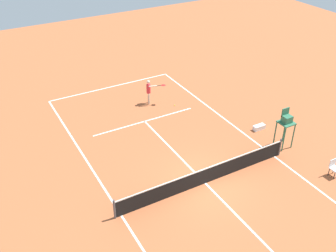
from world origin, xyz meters
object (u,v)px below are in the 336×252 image
at_px(player_serving, 149,90).
at_px(umpire_chair, 286,122).
at_px(courtside_chair_near, 334,167).
at_px(equipment_bag, 259,127).
at_px(tennis_ball, 175,105).

bearing_deg(player_serving, umpire_chair, 44.67).
distance_m(umpire_chair, courtside_chair_near, 3.46).
height_order(player_serving, umpire_chair, umpire_chair).
distance_m(umpire_chair, equipment_bag, 2.48).
bearing_deg(equipment_bag, tennis_ball, -59.52).
bearing_deg(umpire_chair, player_serving, -62.41).
height_order(tennis_ball, umpire_chair, umpire_chair).
relative_size(umpire_chair, courtside_chair_near, 2.54).
bearing_deg(courtside_chair_near, player_serving, -67.80).
relative_size(courtside_chair_near, equipment_bag, 1.25).
bearing_deg(courtside_chair_near, tennis_ball, -71.95).
bearing_deg(equipment_bag, umpire_chair, 89.66).
relative_size(tennis_ball, equipment_bag, 0.09).
xyz_separation_m(umpire_chair, equipment_bag, (-0.01, -2.01, -1.46)).
height_order(tennis_ball, courtside_chair_near, courtside_chair_near).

